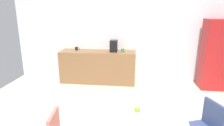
# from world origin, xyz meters

# --- Properties ---
(wall_back) EXTENTS (6.00, 0.10, 2.60)m
(wall_back) POSITION_xyz_m (0.00, 3.00, 1.30)
(wall_back) COLOR silver
(wall_back) RESTS_ON ground_plane
(counter_block) EXTENTS (2.11, 0.60, 0.90)m
(counter_block) POSITION_xyz_m (-0.52, 2.65, 0.45)
(counter_block) COLOR brown
(counter_block) RESTS_ON ground_plane
(locker_cabinet) EXTENTS (0.60, 0.50, 1.81)m
(locker_cabinet) POSITION_xyz_m (2.55, 2.55, 0.90)
(locker_cabinet) COLOR #B21E1E
(locker_cabinet) RESTS_ON ground_plane
(chair_navy) EXTENTS (0.54, 0.54, 0.83)m
(chair_navy) POSITION_xyz_m (1.51, -0.10, 0.52)
(chair_navy) COLOR silver
(chair_navy) RESTS_ON ground_plane
(fruit_bowl) EXTENTS (0.21, 0.21, 0.11)m
(fruit_bowl) POSITION_xyz_m (0.56, -0.37, 0.78)
(fruit_bowl) COLOR silver
(fruit_bowl) RESTS_ON round_table
(mug_white) EXTENTS (0.13, 0.08, 0.09)m
(mug_white) POSITION_xyz_m (0.18, 2.64, 0.95)
(mug_white) COLOR #338C59
(mug_white) RESTS_ON counter_block
(mug_green) EXTENTS (0.13, 0.08, 0.09)m
(mug_green) POSITION_xyz_m (-1.15, 2.73, 0.95)
(mug_green) COLOR black
(mug_green) RESTS_ON counter_block
(coffee_maker) EXTENTS (0.20, 0.24, 0.32)m
(coffee_maker) POSITION_xyz_m (-0.07, 2.65, 1.06)
(coffee_maker) COLOR black
(coffee_maker) RESTS_ON counter_block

